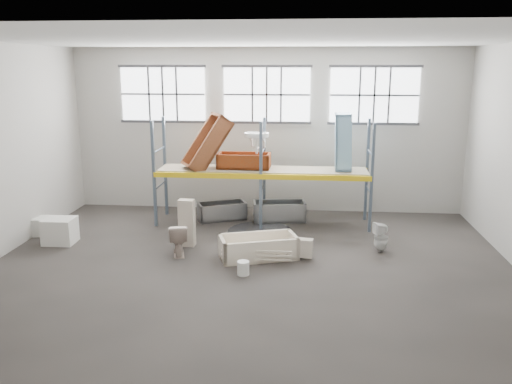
# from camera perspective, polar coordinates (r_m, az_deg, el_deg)

# --- Properties ---
(floor) EXTENTS (12.00, 10.00, 0.10)m
(floor) POSITION_cam_1_polar(r_m,az_deg,el_deg) (12.23, -0.67, -8.28)
(floor) COLOR #433D39
(floor) RESTS_ON ground
(ceiling) EXTENTS (12.00, 10.00, 0.10)m
(ceiling) POSITION_cam_1_polar(r_m,az_deg,el_deg) (11.36, -0.74, 16.34)
(ceiling) COLOR silver
(ceiling) RESTS_ON ground
(wall_back) EXTENTS (12.00, 0.10, 5.00)m
(wall_back) POSITION_cam_1_polar(r_m,az_deg,el_deg) (16.50, 1.17, 6.61)
(wall_back) COLOR #AFABA3
(wall_back) RESTS_ON ground
(wall_front) EXTENTS (12.00, 0.10, 5.00)m
(wall_front) POSITION_cam_1_polar(r_m,az_deg,el_deg) (6.66, -5.33, -4.01)
(wall_front) COLOR #A29F97
(wall_front) RESTS_ON ground
(window_left) EXTENTS (2.60, 0.04, 1.60)m
(window_left) POSITION_cam_1_polar(r_m,az_deg,el_deg) (16.84, -9.95, 10.32)
(window_left) COLOR white
(window_left) RESTS_ON wall_back
(window_mid) EXTENTS (2.60, 0.04, 1.60)m
(window_mid) POSITION_cam_1_polar(r_m,az_deg,el_deg) (16.29, 1.16, 10.41)
(window_mid) COLOR white
(window_mid) RESTS_ON wall_back
(window_right) EXTENTS (2.60, 0.04, 1.60)m
(window_right) POSITION_cam_1_polar(r_m,az_deg,el_deg) (16.37, 12.58, 10.11)
(window_right) COLOR white
(window_right) RESTS_ON wall_back
(rack_upright_la) EXTENTS (0.08, 0.08, 3.00)m
(rack_upright_la) POSITION_cam_1_polar(r_m,az_deg,el_deg) (15.10, -10.90, 1.87)
(rack_upright_la) COLOR slate
(rack_upright_la) RESTS_ON floor
(rack_upright_lb) EXTENTS (0.08, 0.08, 3.00)m
(rack_upright_lb) POSITION_cam_1_polar(r_m,az_deg,el_deg) (16.23, -9.74, 2.73)
(rack_upright_lb) COLOR slate
(rack_upright_lb) RESTS_ON floor
(rack_upright_ma) EXTENTS (0.08, 0.08, 3.00)m
(rack_upright_ma) POSITION_cam_1_polar(r_m,az_deg,el_deg) (14.55, 0.52, 1.67)
(rack_upright_ma) COLOR slate
(rack_upright_ma) RESTS_ON floor
(rack_upright_mb) EXTENTS (0.08, 0.08, 3.00)m
(rack_upright_mb) POSITION_cam_1_polar(r_m,az_deg,el_deg) (15.72, 0.89, 2.58)
(rack_upright_mb) COLOR slate
(rack_upright_mb) RESTS_ON floor
(rack_upright_ra) EXTENTS (0.08, 0.08, 3.00)m
(rack_upright_ra) POSITION_cam_1_polar(r_m,az_deg,el_deg) (14.61, 12.33, 1.41)
(rack_upright_ra) COLOR slate
(rack_upright_ra) RESTS_ON floor
(rack_upright_rb) EXTENTS (0.08, 0.08, 3.00)m
(rack_upright_rb) POSITION_cam_1_polar(r_m,az_deg,el_deg) (15.78, 11.83, 2.32)
(rack_upright_rb) COLOR slate
(rack_upright_rb) RESTS_ON floor
(rack_beam_front) EXTENTS (6.00, 0.10, 0.14)m
(rack_beam_front) POSITION_cam_1_polar(r_m,az_deg,el_deg) (14.55, 0.52, 1.67)
(rack_beam_front) COLOR yellow
(rack_beam_front) RESTS_ON floor
(rack_beam_back) EXTENTS (6.00, 0.10, 0.14)m
(rack_beam_back) POSITION_cam_1_polar(r_m,az_deg,el_deg) (15.72, 0.89, 2.58)
(rack_beam_back) COLOR yellow
(rack_beam_back) RESTS_ON floor
(shelf_deck) EXTENTS (5.90, 1.10, 0.03)m
(shelf_deck) POSITION_cam_1_polar(r_m,az_deg,el_deg) (15.12, 0.72, 2.44)
(shelf_deck) COLOR gray
(shelf_deck) RESTS_ON floor
(wet_patch) EXTENTS (1.80, 1.80, 0.00)m
(wet_patch) POSITION_cam_1_polar(r_m,az_deg,el_deg) (14.74, 0.44, -4.19)
(wet_patch) COLOR black
(wet_patch) RESTS_ON floor
(bathtub_beige) EXTENTS (1.98, 1.37, 0.53)m
(bathtub_beige) POSITION_cam_1_polar(r_m,az_deg,el_deg) (12.70, 0.24, -5.91)
(bathtub_beige) COLOR #F5E6CC
(bathtub_beige) RESTS_ON floor
(cistern_spare) EXTENTS (0.48, 0.28, 0.44)m
(cistern_spare) POSITION_cam_1_polar(r_m,az_deg,el_deg) (12.64, 5.08, -5.99)
(cistern_spare) COLOR beige
(cistern_spare) RESTS_ON bathtub_beige
(sink_in_tub) EXTENTS (0.40, 0.40, 0.14)m
(sink_in_tub) POSITION_cam_1_polar(r_m,az_deg,el_deg) (12.55, 2.68, -6.68)
(sink_in_tub) COLOR #C4B1A0
(sink_in_tub) RESTS_ON bathtub_beige
(toilet_beige) EXTENTS (0.62, 0.85, 0.78)m
(toilet_beige) POSITION_cam_1_polar(r_m,az_deg,el_deg) (13.00, -8.38, -5.01)
(toilet_beige) COLOR beige
(toilet_beige) RESTS_ON floor
(cistern_tall) EXTENTS (0.41, 0.28, 1.20)m
(cistern_tall) POSITION_cam_1_polar(r_m,az_deg,el_deg) (13.52, -7.43, -3.30)
(cistern_tall) COLOR beige
(cistern_tall) RESTS_ON floor
(toilet_white) EXTENTS (0.43, 0.42, 0.74)m
(toilet_white) POSITION_cam_1_polar(r_m,az_deg,el_deg) (13.40, 13.28, -4.75)
(toilet_white) COLOR white
(toilet_white) RESTS_ON floor
(steel_tub_left) EXTENTS (1.53, 1.14, 0.51)m
(steel_tub_left) POSITION_cam_1_polar(r_m,az_deg,el_deg) (15.80, -3.68, -2.04)
(steel_tub_left) COLOR #9EA1A5
(steel_tub_left) RESTS_ON floor
(steel_tub_right) EXTENTS (1.60, 0.90, 0.56)m
(steel_tub_right) POSITION_cam_1_polar(r_m,az_deg,el_deg) (15.69, 2.51, -2.05)
(steel_tub_right) COLOR #B0B5B9
(steel_tub_right) RESTS_ON floor
(rust_tub_flat) EXTENTS (1.51, 0.74, 0.42)m
(rust_tub_flat) POSITION_cam_1_polar(r_m,az_deg,el_deg) (15.17, -1.31, 3.40)
(rust_tub_flat) COLOR maroon
(rust_tub_flat) RESTS_ON shelf_deck
(rust_tub_tilted) EXTENTS (1.62, 1.40, 1.70)m
(rust_tub_tilted) POSITION_cam_1_polar(r_m,az_deg,el_deg) (15.25, -5.28, 5.20)
(rust_tub_tilted) COLOR brown
(rust_tub_tilted) RESTS_ON shelf_deck
(sink_on_shelf) EXTENTS (0.74, 0.61, 0.60)m
(sink_on_shelf) POSITION_cam_1_polar(r_m,az_deg,el_deg) (14.86, 0.07, 4.26)
(sink_on_shelf) COLOR silver
(sink_on_shelf) RESTS_ON rust_tub_flat
(blue_tub_upright) EXTENTS (0.51, 0.75, 1.58)m
(blue_tub_upright) POSITION_cam_1_polar(r_m,az_deg,el_deg) (15.04, 9.34, 5.35)
(blue_tub_upright) COLOR #84B4D3
(blue_tub_upright) RESTS_ON shelf_deck
(bucket) EXTENTS (0.27, 0.27, 0.31)m
(bucket) POSITION_cam_1_polar(r_m,az_deg,el_deg) (11.74, -1.38, -8.17)
(bucket) COLOR white
(bucket) RESTS_ON floor
(carton_near) EXTENTS (0.78, 0.68, 0.66)m
(carton_near) POSITION_cam_1_polar(r_m,az_deg,el_deg) (14.58, -20.31, -3.93)
(carton_near) COLOR silver
(carton_near) RESTS_ON floor
(carton_far) EXTENTS (0.64, 0.64, 0.47)m
(carton_far) POSITION_cam_1_polar(r_m,az_deg,el_deg) (15.57, -22.49, -3.39)
(carton_far) COLOR silver
(carton_far) RESTS_ON floor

